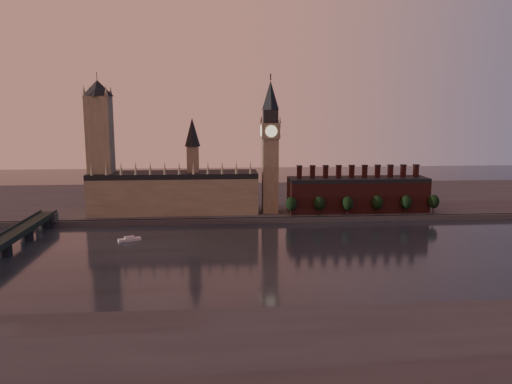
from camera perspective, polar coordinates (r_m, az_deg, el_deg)
ground at (r=288.33m, az=1.90°, el=-7.59°), size 900.00×900.00×0.00m
north_bank at (r=460.49m, az=-0.51°, el=-0.86°), size 900.00×182.00×4.00m
palace_of_westminster at (r=395.39m, az=-9.24°, el=0.19°), size 130.00×30.30×74.00m
victoria_tower at (r=399.94m, az=-17.38°, el=5.39°), size 24.00×24.00×108.00m
big_ben at (r=387.08m, az=1.64°, el=5.36°), size 15.00×15.00×107.00m
chimney_block at (r=405.07m, az=11.51°, el=-0.21°), size 110.00×25.00×37.00m
embankment_tree_0 at (r=378.94m, az=4.06°, el=-1.37°), size 8.60×8.60×14.88m
embankment_tree_1 at (r=384.02m, az=7.26°, el=-1.28°), size 8.60×8.60×14.88m
embankment_tree_2 at (r=387.30m, az=10.43°, el=-1.27°), size 8.60×8.60×14.88m
embankment_tree_3 at (r=395.53m, az=13.70°, el=-1.16°), size 8.60×8.60×14.88m
embankment_tree_4 at (r=402.40m, az=16.79°, el=-1.12°), size 8.60×8.60×14.88m
embankment_tree_5 at (r=411.51m, az=19.63°, el=-1.04°), size 8.60×8.60×14.88m
river_boat at (r=335.34m, az=-14.26°, el=-5.24°), size 14.99×9.22×2.90m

